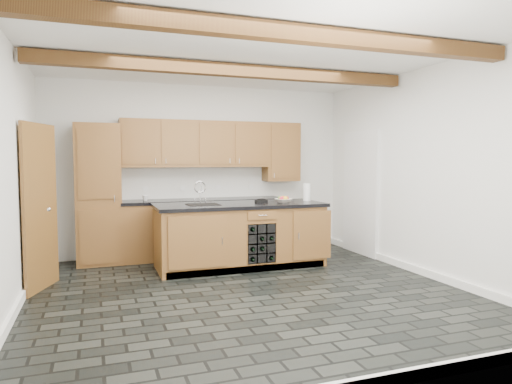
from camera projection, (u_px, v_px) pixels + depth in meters
ground at (249, 292)px, 5.42m from camera, size 5.00×5.00×0.00m
room_shell at (229, 163)px, 5.78m from camera, size 5.01×5.00×5.00m
back_cabinetry at (182, 196)px, 7.32m from camera, size 3.65×0.62×2.20m
island at (241, 235)px, 6.69m from camera, size 2.48×0.96×0.93m
faucet at (202, 202)px, 6.52m from camera, size 0.45×0.40×0.34m
kitchen_scale at (261, 201)px, 6.82m from camera, size 0.19×0.12×0.05m
fruit_bowl at (283, 201)px, 6.81m from camera, size 0.28×0.28×0.06m
fruit_cluster at (283, 198)px, 6.81m from camera, size 0.16×0.17×0.07m
paper_towel at (307, 192)px, 7.10m from camera, size 0.11×0.11×0.27m
mug at (145, 198)px, 7.10m from camera, size 0.10×0.10×0.09m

